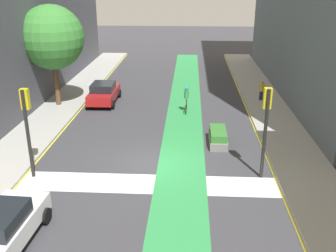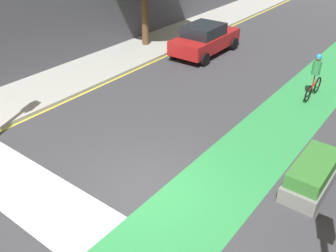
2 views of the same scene
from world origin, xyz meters
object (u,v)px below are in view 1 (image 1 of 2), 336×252
Objects in this scene: street_tree_near at (52,37)px; median_planter at (218,137)px; traffic_signal_near_left at (27,116)px; cyclist_in_lane at (186,99)px; car_red_left_far at (104,93)px; traffic_signal_near_right at (266,116)px; car_white_left_near at (2,228)px; pedestrian_sidewalk_right_a at (261,90)px.

street_tree_near reaches higher than median_planter.
cyclist_in_lane is at bearing 53.90° from traffic_signal_near_left.
traffic_signal_near_left is at bearing -94.65° from car_red_left_far.
street_tree_near is at bearing 142.48° from traffic_signal_near_right.
car_white_left_near is 2.31× the size of cyclist_in_lane.
pedestrian_sidewalk_right_a is at bearing 65.38° from median_planter.
street_tree_near reaches higher than traffic_signal_near_right.
car_red_left_far is 11.91m from pedestrian_sidewalk_right_a.
traffic_signal_near_left is 5.80m from car_white_left_near.
median_planter is at bearing -41.97° from car_red_left_far.
traffic_signal_near_right is 0.61× the size of street_tree_near.
pedestrian_sidewalk_right_a is (11.87, 0.95, 0.11)m from car_red_left_far.
traffic_signal_near_left is 2.30× the size of cyclist_in_lane.
traffic_signal_near_left is (-10.85, -0.53, -0.04)m from traffic_signal_near_right.
street_tree_near is at bearing 175.41° from cyclist_in_lane.
cyclist_in_lane is at bearing 67.71° from car_white_left_near.
traffic_signal_near_right is at bearing -64.28° from median_planter.
car_white_left_near is at bearing -130.14° from median_planter.
car_red_left_far is (-9.91, 11.04, -2.23)m from traffic_signal_near_right.
street_tree_near reaches higher than car_white_left_near.
traffic_signal_near_left is at bearing -78.06° from street_tree_near.
car_red_left_far is at bearing 90.10° from car_white_left_near.
median_planter is (8.10, -7.28, -0.40)m from car_red_left_far.
median_planter is at bearing -71.27° from cyclist_in_lane.
pedestrian_sidewalk_right_a is at bearing 80.69° from traffic_signal_near_right.
traffic_signal_near_left is at bearing -154.64° from median_planter.
cyclist_in_lane is at bearing 111.64° from traffic_signal_near_right.
traffic_signal_near_left is at bearing -126.10° from cyclist_in_lane.
pedestrian_sidewalk_right_a is 9.08m from median_planter.
traffic_signal_near_right reaches higher than car_white_left_near.
traffic_signal_near_left is 12.32m from cyclist_in_lane.
pedestrian_sidewalk_right_a reaches higher than median_planter.
traffic_signal_near_left is 1.01× the size of car_red_left_far.
car_red_left_far is 2.27× the size of cyclist_in_lane.
car_red_left_far is at bearing 17.34° from street_tree_near.
car_red_left_far is 10.90m from median_planter.
pedestrian_sidewalk_right_a reaches higher than car_red_left_far.
cyclist_in_lane is at bearing -154.47° from pedestrian_sidewalk_right_a.
street_tree_near is at bearing -162.66° from car_red_left_far.
car_white_left_near is 2.81× the size of pedestrian_sidewalk_right_a.
cyclist_in_lane is at bearing -4.59° from street_tree_near.
traffic_signal_near_right is 2.33× the size of cyclist_in_lane.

